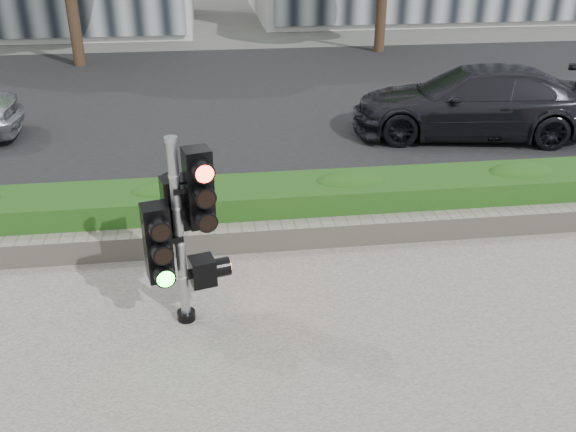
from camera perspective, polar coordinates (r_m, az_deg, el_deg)
The scene contains 7 objects.
ground at distance 7.08m, azimuth -1.75°, elevation -10.61°, with size 120.00×120.00×0.00m, color #51514C.
road at distance 16.22m, azimuth -5.54°, elevation 10.91°, with size 60.00×13.00×0.02m, color black.
curb at distance 9.75m, azimuth -3.70°, elevation 0.74°, with size 60.00×0.25×0.12m, color gray.
stone_wall at distance 8.58m, azimuth -3.10°, elevation -1.97°, with size 12.00×0.32×0.34m, color gray.
hedge at distance 9.08m, azimuth -3.47°, elevation 0.90°, with size 12.00×1.00×0.68m, color #377122.
traffic_signal at distance 6.69m, azimuth -10.03°, elevation -0.68°, with size 0.81×0.67×2.23m.
car_dark at distance 13.62m, azimuth 16.88°, elevation 10.18°, with size 2.03×5.00×1.45m, color black.
Camera 1 is at (-0.54, -5.65, 4.23)m, focal length 38.00 mm.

